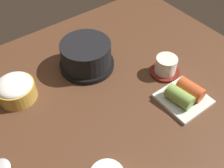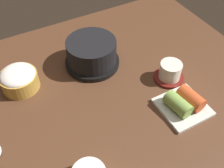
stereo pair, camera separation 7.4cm
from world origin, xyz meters
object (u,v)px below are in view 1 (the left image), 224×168
(rice_bowl, at_px, (16,89))
(tea_cup_with_saucer, at_px, (166,66))
(kimchi_plate, at_px, (184,95))
(stone_pot, at_px, (86,55))

(rice_bowl, xyz_separation_m, tea_cup_with_saucer, (0.40, -0.18, -0.01))
(rice_bowl, relative_size, kimchi_plate, 0.87)
(stone_pot, height_order, tea_cup_with_saucer, stone_pot)
(stone_pot, bearing_deg, tea_cup_with_saucer, -44.12)
(stone_pot, relative_size, kimchi_plate, 1.38)
(kimchi_plate, bearing_deg, stone_pot, 116.43)
(kimchi_plate, bearing_deg, rice_bowl, 141.73)
(stone_pot, distance_m, kimchi_plate, 0.31)
(rice_bowl, height_order, kimchi_plate, rice_bowl)
(rice_bowl, bearing_deg, tea_cup_with_saucer, -23.94)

